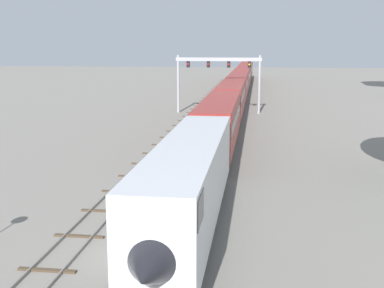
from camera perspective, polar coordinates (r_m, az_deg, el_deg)
ground_plane at (r=24.07m, az=-6.23°, el=-12.53°), size 400.00×400.00×0.00m
track_main at (r=82.02m, az=5.07°, el=4.41°), size 2.60×200.00×0.16m
track_near at (r=62.76m, az=-0.75°, el=2.38°), size 2.60×160.00×0.16m
passenger_train at (r=85.72m, az=5.22°, el=6.41°), size 3.04×140.56×4.80m
signal_gantry at (r=71.93m, az=3.00°, el=8.24°), size 12.10×0.49×8.20m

